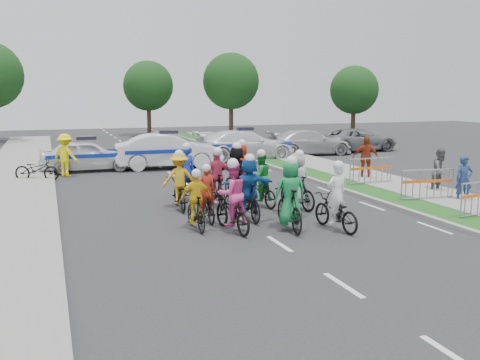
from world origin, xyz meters
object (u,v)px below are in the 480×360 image
object	(u,v)px
rider_11	(236,177)
civilian_suv	(358,140)
rider_13	(241,173)
tree_4	(148,86)
police_car_0	(87,155)
tree_1	(231,81)
rider_10	(179,186)
rider_1	(290,202)
rider_0	(336,207)
rider_9	(217,184)
rider_8	(260,185)
rider_6	(206,202)
rider_12	(186,181)
rider_4	(292,192)
rider_5	(249,192)
barrier_1	(427,186)
rider_2	(232,205)
barrier_2	(371,172)
marshal_hiviz	(65,155)
cone_1	(294,158)
parked_bike	(37,169)
spectator_1	(441,171)
police_car_1	(169,151)
civilian_sedan	(310,142)
rider_3	(196,206)
spectator_0	(464,179)
cone_0	(293,173)
spectator_2	(366,158)
police_car_2	(245,145)

from	to	relation	value
rider_11	civilian_suv	world-z (taller)	rider_11
rider_13	tree_4	bearing A→B (deg)	-89.56
police_car_0	tree_1	size ratio (longest dim) A/B	0.63
rider_10	rider_1	bearing A→B (deg)	124.83
rider_0	police_car_0	size ratio (longest dim) A/B	0.44
rider_9	tree_1	xyz separation A→B (m)	(9.15, 25.40, 3.79)
rider_1	rider_11	size ratio (longest dim) A/B	1.00
police_car_0	rider_8	bearing A→B (deg)	-156.58
rider_6	rider_12	xyz separation A→B (m)	(0.22, 3.14, 0.10)
rider_4	civilian_suv	bearing A→B (deg)	-118.11
rider_5	rider_13	size ratio (longest dim) A/B	0.97
barrier_1	rider_2	bearing A→B (deg)	-169.22
rider_13	tree_1	world-z (taller)	tree_1
rider_4	rider_8	xyz separation A→B (m)	(-0.43, 1.46, 0.01)
tree_1	barrier_2	bearing A→B (deg)	-95.54
rider_1	police_car_0	bearing A→B (deg)	-66.26
rider_8	police_car_0	bearing A→B (deg)	-75.59
rider_8	rider_9	distance (m)	1.39
marshal_hiviz	cone_1	world-z (taller)	marshal_hiviz
rider_2	tree_4	xyz separation A→B (m)	(3.69, 32.47, 3.46)
rider_12	parked_bike	size ratio (longest dim) A/B	1.08
rider_9	spectator_1	world-z (taller)	rider_9
police_car_1	civilian_sedan	world-z (taller)	police_car_1
rider_2	rider_11	world-z (taller)	rider_11
rider_3	cone_1	xyz separation A→B (m)	(8.15, 11.07, -0.31)
rider_12	rider_13	xyz separation A→B (m)	(2.11, 0.34, 0.12)
parked_bike	police_car_0	bearing A→B (deg)	-20.14
rider_8	spectator_0	xyz separation A→B (m)	(6.59, -1.79, 0.09)
rider_5	rider_0	bearing A→B (deg)	134.50
rider_13	barrier_2	world-z (taller)	rider_13
rider_10	civilian_sedan	distance (m)	16.13
rider_4	rider_5	distance (m)	1.49
rider_5	tree_4	distance (m)	31.73
marshal_hiviz	tree_1	distance (m)	22.01
tree_1	rider_0	bearing A→B (deg)	-103.53
rider_11	barrier_1	size ratio (longest dim) A/B	1.01
rider_1	police_car_0	distance (m)	13.83
civilian_suv	rider_13	bearing A→B (deg)	128.55
marshal_hiviz	tree_4	world-z (taller)	tree_4
rider_6	rider_8	xyz separation A→B (m)	(2.21, 1.35, 0.14)
rider_6	police_car_1	bearing A→B (deg)	-96.02
barrier_1	cone_0	distance (m)	5.92
barrier_1	rider_10	bearing A→B (deg)	167.59
rider_8	police_car_1	bearing A→B (deg)	-95.38
police_car_1	parked_bike	size ratio (longest dim) A/B	2.72
rider_8	rider_11	size ratio (longest dim) A/B	0.95
spectator_2	rider_0	bearing A→B (deg)	-99.15
rider_12	cone_1	world-z (taller)	rider_12
rider_2	marshal_hiviz	bearing A→B (deg)	-78.97
police_car_2	cone_0	world-z (taller)	police_car_2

